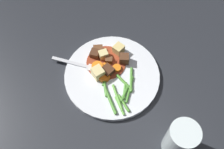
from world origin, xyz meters
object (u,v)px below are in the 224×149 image
at_px(potato_chunk_1, 98,73).
at_px(meat_chunk_2, 95,54).
at_px(carrot_slice_3, 106,67).
at_px(potato_chunk_2, 103,55).
at_px(meat_chunk_0, 109,60).
at_px(carrot_slice_0, 104,77).
at_px(fork, 81,65).
at_px(carrot_slice_2, 97,67).
at_px(meat_chunk_1, 98,51).
at_px(carrot_slice_1, 117,68).
at_px(water_glass, 180,140).
at_px(potato_chunk_0, 119,49).
at_px(meat_chunk_4, 124,59).
at_px(dinner_plate, 112,76).
at_px(meat_chunk_3, 107,71).

relative_size(potato_chunk_1, meat_chunk_2, 1.25).
height_order(carrot_slice_3, potato_chunk_2, potato_chunk_2).
xyz_separation_m(carrot_slice_3, meat_chunk_0, (0.02, -0.02, 0.00)).
distance_m(meat_chunk_0, meat_chunk_2, 0.05).
bearing_deg(carrot_slice_0, fork, 34.86).
height_order(carrot_slice_0, carrot_slice_2, same).
height_order(carrot_slice_2, meat_chunk_1, meat_chunk_1).
bearing_deg(carrot_slice_1, potato_chunk_1, 88.45).
bearing_deg(water_glass, potato_chunk_0, 3.45).
height_order(potato_chunk_2, meat_chunk_0, potato_chunk_2).
xyz_separation_m(potato_chunk_2, meat_chunk_1, (0.02, 0.01, -0.00)).
bearing_deg(carrot_slice_1, fork, 59.91).
relative_size(carrot_slice_1, meat_chunk_1, 0.74).
bearing_deg(meat_chunk_0, fork, 75.25).
bearing_deg(carrot_slice_3, potato_chunk_2, -7.78).
height_order(potato_chunk_2, meat_chunk_4, meat_chunk_4).
distance_m(carrot_slice_1, meat_chunk_2, 0.08).
distance_m(potato_chunk_2, meat_chunk_4, 0.07).
xyz_separation_m(potato_chunk_2, meat_chunk_2, (0.01, 0.02, -0.00)).
xyz_separation_m(dinner_plate, meat_chunk_3, (0.01, 0.01, 0.02)).
distance_m(carrot_slice_0, carrot_slice_2, 0.04).
bearing_deg(fork, carrot_slice_1, -120.09).
height_order(potato_chunk_0, meat_chunk_2, potato_chunk_0).
distance_m(meat_chunk_3, meat_chunk_4, 0.06).
distance_m(potato_chunk_0, meat_chunk_4, 0.04).
relative_size(meat_chunk_3, fork, 0.22).
bearing_deg(potato_chunk_1, meat_chunk_0, -56.64).
height_order(meat_chunk_2, water_glass, water_glass).
bearing_deg(meat_chunk_1, fork, 108.47).
distance_m(carrot_slice_3, potato_chunk_2, 0.04).
bearing_deg(meat_chunk_1, meat_chunk_3, 179.27).
bearing_deg(meat_chunk_3, potato_chunk_0, -47.40).
height_order(meat_chunk_4, fork, meat_chunk_4).
relative_size(meat_chunk_2, meat_chunk_4, 0.92).
distance_m(dinner_plate, carrot_slice_3, 0.03).
distance_m(potato_chunk_2, meat_chunk_2, 0.02).
relative_size(carrot_slice_3, water_glass, 0.25).
distance_m(potato_chunk_0, meat_chunk_0, 0.05).
bearing_deg(water_glass, meat_chunk_1, 12.86).
bearing_deg(meat_chunk_2, fork, 107.04).
height_order(carrot_slice_0, meat_chunk_4, meat_chunk_4).
height_order(potato_chunk_1, fork, potato_chunk_1).
bearing_deg(water_glass, potato_chunk_2, 12.59).
distance_m(dinner_plate, potato_chunk_2, 0.07).
height_order(meat_chunk_1, fork, meat_chunk_1).
relative_size(meat_chunk_2, water_glass, 0.22).
bearing_deg(meat_chunk_4, meat_chunk_3, 105.73).
xyz_separation_m(carrot_slice_3, water_glass, (-0.28, -0.08, 0.04)).
height_order(meat_chunk_1, meat_chunk_2, meat_chunk_2).
bearing_deg(dinner_plate, potato_chunk_1, 71.37).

